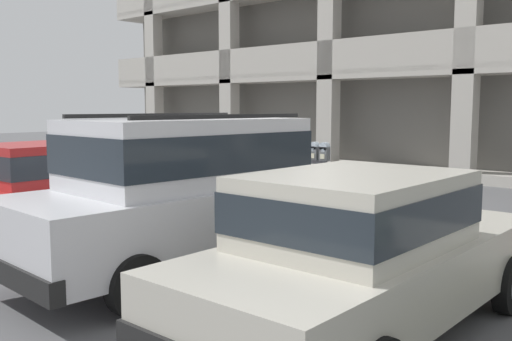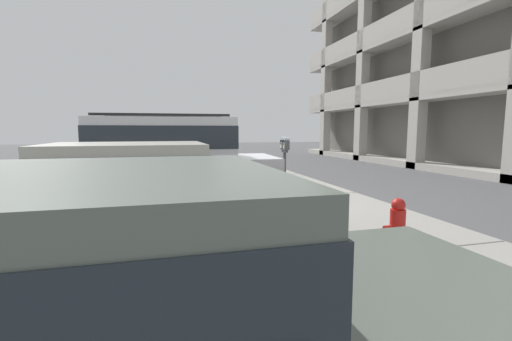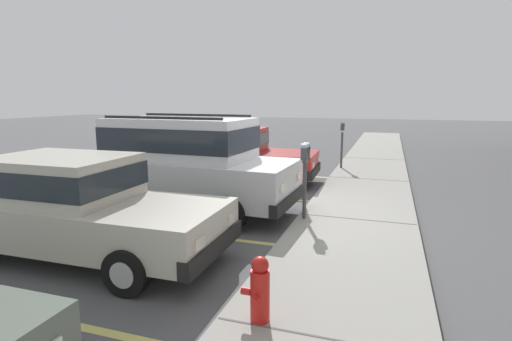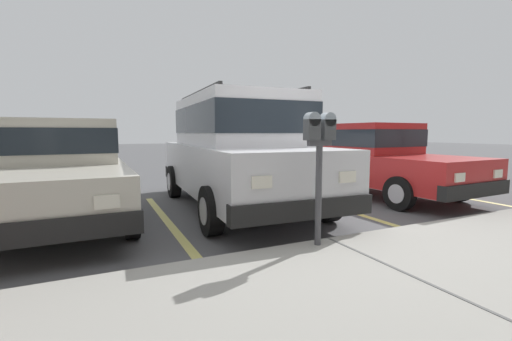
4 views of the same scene
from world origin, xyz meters
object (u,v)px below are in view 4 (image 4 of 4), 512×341
parking_meter_near (319,147)px  dark_hatchback (62,167)px  red_sedan (371,157)px  silver_suv (237,147)px

parking_meter_near → dark_hatchback: bearing=-48.2°
red_sedan → parking_meter_near: size_ratio=3.16×
silver_suv → dark_hatchback: (2.77, -0.31, -0.27)m
silver_suv → parking_meter_near: 2.66m
red_sedan → parking_meter_near: bearing=36.7°
dark_hatchback → parking_meter_near: size_ratio=3.12×
dark_hatchback → silver_suv: bearing=172.7°
silver_suv → parking_meter_near: bearing=89.6°
red_sedan → dark_hatchback: size_ratio=1.01×
red_sedan → dark_hatchback: same height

